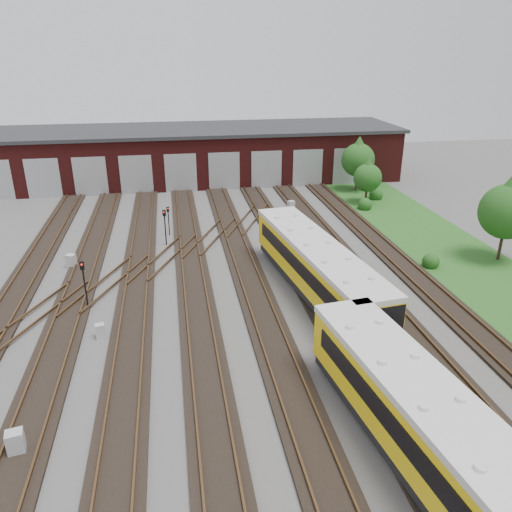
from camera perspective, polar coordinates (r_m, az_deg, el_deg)
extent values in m
plane|color=#44413F|center=(27.97, -1.81, -11.10)|extent=(120.00, 120.00, 0.00)
cube|color=black|center=(28.59, -22.55, -12.04)|extent=(2.40, 70.00, 0.18)
cube|color=brown|center=(28.69, -24.02, -11.79)|extent=(0.10, 70.00, 0.15)
cube|color=brown|center=(28.34, -21.16, -11.74)|extent=(0.10, 70.00, 0.15)
cube|color=black|center=(27.90, -14.38, -11.79)|extent=(2.40, 70.00, 0.18)
cube|color=brown|center=(27.89, -15.90, -11.57)|extent=(0.10, 70.00, 0.15)
cube|color=brown|center=(27.74, -12.91, -11.44)|extent=(0.10, 70.00, 0.15)
cube|color=black|center=(27.77, -5.99, -11.29)|extent=(2.40, 70.00, 0.18)
cube|color=brown|center=(27.66, -7.51, -11.11)|extent=(0.10, 70.00, 0.15)
cube|color=brown|center=(27.71, -4.49, -10.89)|extent=(0.10, 70.00, 0.15)
cube|color=black|center=(28.21, 2.28, -10.56)|extent=(2.40, 70.00, 0.18)
cube|color=brown|center=(28.00, 0.82, -10.43)|extent=(0.10, 70.00, 0.15)
cube|color=brown|center=(28.26, 3.73, -10.13)|extent=(0.10, 70.00, 0.15)
cube|color=black|center=(29.20, 10.09, -9.68)|extent=(2.40, 70.00, 0.18)
cube|color=brown|center=(28.89, 8.76, -9.57)|extent=(0.10, 70.00, 0.15)
cube|color=brown|center=(29.34, 11.45, -9.23)|extent=(0.10, 70.00, 0.15)
cube|color=black|center=(30.68, 17.24, -8.70)|extent=(2.40, 70.00, 0.18)
cube|color=brown|center=(30.30, 16.04, -8.61)|extent=(0.10, 70.00, 0.15)
cube|color=brown|center=(30.91, 18.47, -8.26)|extent=(0.10, 70.00, 0.15)
cube|color=black|center=(32.59, 23.60, -7.72)|extent=(2.40, 70.00, 0.18)
cube|color=brown|center=(32.14, 22.56, -7.64)|extent=(0.10, 70.00, 0.15)
cube|color=brown|center=(32.89, 24.70, -7.30)|extent=(0.10, 70.00, 0.15)
cube|color=brown|center=(36.73, -16.56, -2.89)|extent=(5.40, 9.62, 0.15)
cube|color=brown|center=(40.07, -10.34, -0.08)|extent=(5.40, 9.62, 0.15)
cube|color=brown|center=(43.89, -5.14, 2.27)|extent=(5.40, 9.62, 0.15)
cube|color=brown|center=(34.00, -23.93, -6.16)|extent=(5.40, 9.62, 0.15)
cube|color=brown|center=(48.07, -0.80, 4.22)|extent=(5.40, 9.62, 0.15)
cube|color=#491312|center=(64.32, -6.99, 11.38)|extent=(50.00, 12.00, 6.00)
cube|color=#2A2A2C|center=(63.78, -7.13, 14.15)|extent=(51.00, 12.50, 0.40)
cube|color=#989A9D|center=(60.16, -23.14, 8.14)|extent=(3.60, 0.12, 4.40)
cube|color=#989A9D|center=(59.21, -18.40, 8.60)|extent=(3.60, 0.12, 4.40)
cube|color=#989A9D|center=(58.66, -13.52, 9.01)|extent=(3.60, 0.12, 4.40)
cube|color=#989A9D|center=(58.54, -8.58, 9.35)|extent=(3.60, 0.12, 4.40)
cube|color=#989A9D|center=(58.85, -3.65, 9.63)|extent=(3.60, 0.12, 4.40)
cube|color=#989A9D|center=(59.57, 1.20, 9.83)|extent=(3.60, 0.12, 4.40)
cube|color=#989A9D|center=(60.70, 5.91, 9.97)|extent=(3.60, 0.12, 4.40)
cube|color=#989A9D|center=(62.22, 10.43, 10.03)|extent=(3.60, 0.12, 4.40)
cube|color=#22521B|center=(42.66, 22.25, -0.38)|extent=(8.00, 55.00, 0.05)
cube|color=black|center=(21.84, 19.42, -22.00)|extent=(4.57, 16.67, 0.66)
cube|color=#D8A10B|center=(20.82, 20.00, -18.96)|extent=(4.90, 16.72, 2.42)
cube|color=silver|center=(19.96, 20.54, -15.99)|extent=(5.01, 16.73, 0.33)
cube|color=black|center=(19.93, 16.54, -19.57)|extent=(1.88, 14.40, 0.93)
cube|color=black|center=(21.43, 23.38, -17.23)|extent=(1.88, 14.40, 0.93)
cube|color=black|center=(33.93, 6.80, -3.48)|extent=(4.57, 16.67, 0.66)
cube|color=#D8A10B|center=(33.28, 6.92, -1.10)|extent=(4.90, 16.72, 2.42)
cube|color=silver|center=(32.75, 7.04, 1.09)|extent=(5.01, 16.73, 0.33)
cube|color=black|center=(32.64, 4.61, -0.97)|extent=(1.88, 14.40, 0.93)
cube|color=black|center=(33.75, 9.21, -0.38)|extent=(1.88, 14.40, 0.93)
cylinder|color=black|center=(33.68, -18.92, -3.54)|extent=(0.11, 0.11, 2.70)
cube|color=black|center=(33.03, -19.27, -1.03)|extent=(0.28, 0.18, 0.53)
sphere|color=red|center=(32.89, -19.32, -0.93)|extent=(0.13, 0.13, 0.13)
cylinder|color=black|center=(42.74, -10.31, 2.88)|extent=(0.10, 0.10, 2.57)
cube|color=black|center=(42.25, -10.46, 4.85)|extent=(0.29, 0.22, 0.52)
sphere|color=red|center=(42.12, -10.47, 4.94)|extent=(0.12, 0.12, 0.12)
cylinder|color=black|center=(45.01, -9.93, 3.67)|extent=(0.09, 0.09, 2.18)
cube|color=black|center=(44.60, -10.04, 5.27)|extent=(0.25, 0.17, 0.45)
sphere|color=red|center=(44.49, -10.05, 5.35)|extent=(0.11, 0.11, 0.11)
cylinder|color=black|center=(38.40, 2.46, 0.86)|extent=(0.09, 0.09, 2.50)
cube|color=black|center=(37.87, 2.50, 2.93)|extent=(0.27, 0.22, 0.46)
sphere|color=red|center=(37.75, 2.53, 3.02)|extent=(0.11, 0.11, 0.11)
cube|color=#AFB1B4|center=(24.00, -25.76, -18.71)|extent=(0.78, 0.69, 1.15)
cube|color=#AFB1B4|center=(40.43, -20.36, -0.56)|extent=(0.80, 0.75, 1.07)
cube|color=#AFB1B4|center=(30.47, -17.38, -8.18)|extent=(0.60, 0.53, 0.88)
cube|color=#AFB1B4|center=(51.37, 4.03, 5.73)|extent=(0.78, 0.71, 1.07)
cube|color=#AFB1B4|center=(45.09, 3.45, 3.27)|extent=(0.80, 0.73, 1.07)
cylinder|color=#311F16|center=(59.95, 11.39, 8.27)|extent=(0.26, 0.26, 1.95)
sphere|color=#1B4D16|center=(59.36, 11.58, 10.70)|extent=(3.80, 3.80, 3.80)
cone|color=#1B4D16|center=(59.10, 11.69, 11.98)|extent=(3.25, 3.25, 2.71)
cylinder|color=#311F16|center=(55.05, 12.45, 6.66)|extent=(0.25, 0.25, 1.53)
sphere|color=#1B4D16|center=(54.54, 12.63, 8.72)|extent=(2.97, 2.97, 2.97)
cone|color=#1B4D16|center=(54.30, 12.73, 9.80)|extent=(2.55, 2.55, 2.12)
cylinder|color=#311F16|center=(43.51, 26.13, 0.92)|extent=(0.24, 0.24, 2.18)
sphere|color=#1B4D16|center=(42.62, 26.80, 4.55)|extent=(4.25, 4.25, 4.25)
cone|color=#1B4D16|center=(42.24, 27.16, 6.50)|extent=(3.64, 3.64, 3.03)
sphere|color=#1B4D16|center=(40.22, 19.39, -0.36)|extent=(1.30, 1.30, 1.30)
sphere|color=#1B4D16|center=(52.92, 12.37, 5.97)|extent=(1.44, 1.44, 1.44)
sphere|color=#1B4D16|center=(56.87, 13.58, 7.07)|extent=(1.51, 1.51, 1.51)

